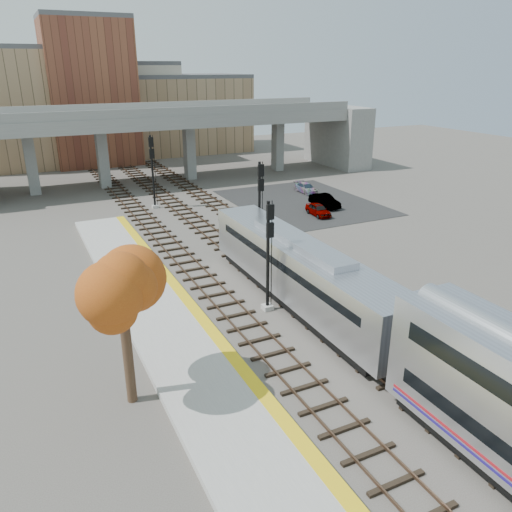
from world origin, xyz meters
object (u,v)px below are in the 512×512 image
signal_mast_far (153,172)px  car_c (306,188)px  car_a (318,210)px  locomotive (299,270)px  tree (120,284)px  car_b (325,201)px  signal_mast_near (268,259)px  signal_mast_mid (260,208)px

signal_mast_far → car_c: bearing=-3.9°
signal_mast_far → car_a: (13.83, -9.92, -3.17)m
locomotive → car_a: locomotive is taller
signal_mast_far → tree: 32.57m
car_a → car_b: bearing=49.7°
signal_mast_far → tree: bearing=-107.0°
car_a → car_b: car_b is taller
locomotive → signal_mast_near: size_ratio=2.77×
signal_mast_near → car_c: signal_mast_near is taller
signal_mast_mid → car_a: bearing=33.9°
signal_mast_near → signal_mast_mid: signal_mast_mid is taller
signal_mast_far → car_b: 18.08m
signal_mast_near → tree: tree is taller
car_c → tree: bearing=-132.1°
signal_mast_mid → signal_mast_far: signal_mast_far is taller
signal_mast_mid → signal_mast_near: bearing=-113.5°
car_b → signal_mast_far: bearing=151.6°
signal_mast_near → car_b: bearing=48.7°
tree → signal_mast_mid: bearing=47.1°
signal_mast_near → signal_mast_far: (0.00, 25.89, 0.43)m
locomotive → car_a: (11.73, 16.06, -1.64)m
locomotive → car_c: size_ratio=5.08×
signal_mast_mid → car_c: 20.67m
signal_mast_mid → car_b: 15.27m
car_c → locomotive: bearing=-122.0°
car_a → locomotive: bearing=-122.3°
signal_mast_far → car_b: (16.14, -7.53, -3.10)m
car_c → signal_mast_far: bearing=176.3°
car_b → locomotive: bearing=-130.7°
signal_mast_far → tree: (-9.51, -31.09, 1.90)m
signal_mast_far → car_c: signal_mast_far is taller
locomotive → signal_mast_mid: (2.00, 9.53, 1.34)m
signal_mast_mid → signal_mast_far: size_ratio=0.96×
locomotive → car_b: size_ratio=4.72×
signal_mast_near → car_c: bearing=54.3°
locomotive → car_a: bearing=53.9°
tree → car_b: 35.19m
locomotive → signal_mast_far: (-2.10, 25.98, 1.53)m
car_b → car_a: bearing=-137.5°
car_c → car_a: bearing=-113.9°
locomotive → signal_mast_mid: signal_mast_mid is taller
car_a → car_b: 3.33m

